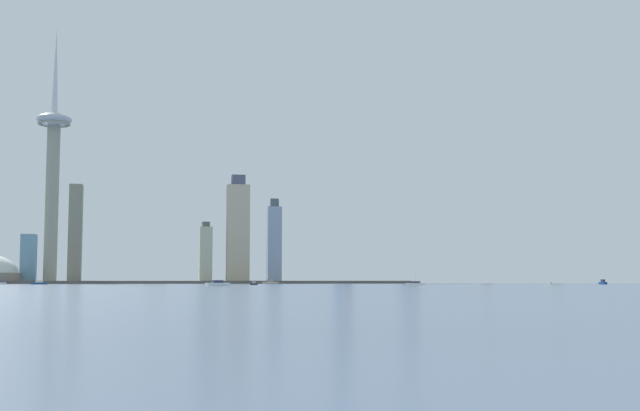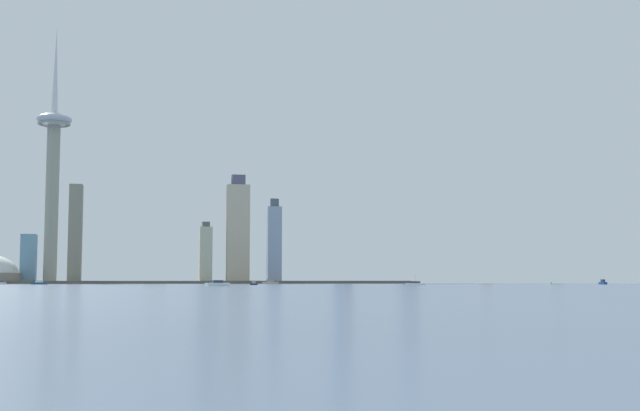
{
  "view_description": "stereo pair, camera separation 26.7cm",
  "coord_description": "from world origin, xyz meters",
  "px_view_note": "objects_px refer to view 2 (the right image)",
  "views": [
    {
      "loc": [
        -207.24,
        -531.99,
        4.72
      ],
      "look_at": [
        19.39,
        426.05,
        92.78
      ],
      "focal_mm": 46.57,
      "sensor_mm": 36.0,
      "label": 1
    },
    {
      "loc": [
        -206.98,
        -532.05,
        4.72
      ],
      "look_at": [
        19.39,
        426.05,
        92.78
      ],
      "focal_mm": 46.57,
      "sensor_mm": 36.0,
      "label": 2
    }
  ],
  "objects_px": {
    "skyscraper_4": "(155,267)",
    "boat_6": "(39,283)",
    "skyscraper_3": "(212,237)",
    "skyscraper_0": "(483,265)",
    "channel_buoy_0": "(551,283)",
    "skyscraper_12": "(53,257)",
    "boat_3": "(603,283)",
    "boat_0": "(1,283)",
    "skyscraper_7": "(274,243)",
    "boat_5": "(415,284)",
    "skyscraper_5": "(238,232)",
    "skyscraper_9": "(208,213)",
    "airplane": "(291,115)",
    "boat_2": "(217,284)",
    "skyscraper_11": "(339,215)",
    "observation_tower": "(53,161)",
    "skyscraper_13": "(205,254)",
    "boat_4": "(270,282)",
    "skyscraper_10": "(407,241)",
    "skyscraper_2": "(554,267)",
    "skyscraper_8": "(75,234)",
    "skyscraper_1": "(28,259)",
    "boat_1": "(254,283)",
    "skyscraper_6": "(346,241)"
  },
  "relations": [
    {
      "from": "skyscraper_11",
      "to": "boat_4",
      "type": "relative_size",
      "value": 9.29
    },
    {
      "from": "skyscraper_0",
      "to": "airplane",
      "type": "distance_m",
      "value": 342.22
    },
    {
      "from": "skyscraper_11",
      "to": "channel_buoy_0",
      "type": "height_order",
      "value": "skyscraper_11"
    },
    {
      "from": "skyscraper_2",
      "to": "skyscraper_3",
      "type": "relative_size",
      "value": 0.38
    },
    {
      "from": "skyscraper_9",
      "to": "skyscraper_5",
      "type": "bearing_deg",
      "value": -66.29
    },
    {
      "from": "skyscraper_7",
      "to": "boat_6",
      "type": "height_order",
      "value": "skyscraper_7"
    },
    {
      "from": "skyscraper_11",
      "to": "boat_3",
      "type": "xyz_separation_m",
      "value": [
        198.8,
        -259.94,
        -82.26
      ]
    },
    {
      "from": "skyscraper_12",
      "to": "boat_5",
      "type": "relative_size",
      "value": 3.85
    },
    {
      "from": "skyscraper_3",
      "to": "boat_6",
      "type": "distance_m",
      "value": 312.72
    },
    {
      "from": "skyscraper_12",
      "to": "boat_0",
      "type": "relative_size",
      "value": 6.52
    },
    {
      "from": "skyscraper_8",
      "to": "channel_buoy_0",
      "type": "height_order",
      "value": "skyscraper_8"
    },
    {
      "from": "skyscraper_8",
      "to": "skyscraper_1",
      "type": "bearing_deg",
      "value": -167.25
    },
    {
      "from": "skyscraper_2",
      "to": "airplane",
      "type": "distance_m",
      "value": 427.29
    },
    {
      "from": "skyscraper_0",
      "to": "channel_buoy_0",
      "type": "relative_size",
      "value": 24.87
    },
    {
      "from": "observation_tower",
      "to": "skyscraper_7",
      "type": "bearing_deg",
      "value": 1.23
    },
    {
      "from": "channel_buoy_0",
      "to": "skyscraper_1",
      "type": "bearing_deg",
      "value": 157.2
    },
    {
      "from": "skyscraper_4",
      "to": "boat_6",
      "type": "distance_m",
      "value": 259.96
    },
    {
      "from": "skyscraper_9",
      "to": "skyscraper_13",
      "type": "bearing_deg",
      "value": -97.13
    },
    {
      "from": "skyscraper_2",
      "to": "boat_2",
      "type": "relative_size",
      "value": 2.53
    },
    {
      "from": "skyscraper_4",
      "to": "skyscraper_12",
      "type": "distance_m",
      "value": 125.27
    },
    {
      "from": "skyscraper_13",
      "to": "boat_5",
      "type": "height_order",
      "value": "skyscraper_13"
    },
    {
      "from": "skyscraper_0",
      "to": "skyscraper_12",
      "type": "height_order",
      "value": "skyscraper_12"
    },
    {
      "from": "observation_tower",
      "to": "skyscraper_2",
      "type": "distance_m",
      "value": 677.07
    },
    {
      "from": "skyscraper_2",
      "to": "skyscraper_8",
      "type": "height_order",
      "value": "skyscraper_8"
    },
    {
      "from": "boat_0",
      "to": "skyscraper_3",
      "type": "bearing_deg",
      "value": 84.92
    },
    {
      "from": "skyscraper_7",
      "to": "boat_5",
      "type": "distance_m",
      "value": 320.85
    },
    {
      "from": "skyscraper_3",
      "to": "boat_4",
      "type": "height_order",
      "value": "skyscraper_3"
    },
    {
      "from": "boat_0",
      "to": "airplane",
      "type": "height_order",
      "value": "airplane"
    },
    {
      "from": "skyscraper_4",
      "to": "channel_buoy_0",
      "type": "height_order",
      "value": "skyscraper_4"
    },
    {
      "from": "boat_6",
      "to": "observation_tower",
      "type": "bearing_deg",
      "value": -70.6
    },
    {
      "from": "skyscraper_7",
      "to": "boat_4",
      "type": "relative_size",
      "value": 5.65
    },
    {
      "from": "boat_2",
      "to": "skyscraper_11",
      "type": "bearing_deg",
      "value": -132.13
    },
    {
      "from": "skyscraper_5",
      "to": "skyscraper_3",
      "type": "bearing_deg",
      "value": 101.56
    },
    {
      "from": "skyscraper_10",
      "to": "boat_5",
      "type": "xyz_separation_m",
      "value": [
        -105.58,
        -323.61,
        -51.96
      ]
    },
    {
      "from": "skyscraper_5",
      "to": "channel_buoy_0",
      "type": "relative_size",
      "value": 54.11
    },
    {
      "from": "skyscraper_2",
      "to": "skyscraper_0",
      "type": "bearing_deg",
      "value": 171.87
    },
    {
      "from": "channel_buoy_0",
      "to": "skyscraper_7",
      "type": "bearing_deg",
      "value": 140.85
    },
    {
      "from": "boat_3",
      "to": "boat_0",
      "type": "bearing_deg",
      "value": 73.35
    },
    {
      "from": "skyscraper_8",
      "to": "boat_1",
      "type": "distance_m",
      "value": 339.86
    },
    {
      "from": "skyscraper_2",
      "to": "boat_3",
      "type": "relative_size",
      "value": 4.78
    },
    {
      "from": "skyscraper_12",
      "to": "boat_1",
      "type": "relative_size",
      "value": 10.16
    },
    {
      "from": "observation_tower",
      "to": "airplane",
      "type": "height_order",
      "value": "observation_tower"
    },
    {
      "from": "skyscraper_3",
      "to": "skyscraper_7",
      "type": "relative_size",
      "value": 1.18
    },
    {
      "from": "skyscraper_13",
      "to": "boat_1",
      "type": "xyz_separation_m",
      "value": [
        18.8,
        -251.66,
        -32.86
      ]
    },
    {
      "from": "boat_2",
      "to": "channel_buoy_0",
      "type": "xyz_separation_m",
      "value": [
        362.76,
        180.08,
        -0.41
      ]
    },
    {
      "from": "skyscraper_7",
      "to": "boat_5",
      "type": "height_order",
      "value": "skyscraper_7"
    },
    {
      "from": "skyscraper_3",
      "to": "boat_6",
      "type": "xyz_separation_m",
      "value": [
        -189.94,
        -241.41,
        -58.61
      ]
    },
    {
      "from": "channel_buoy_0",
      "to": "skyscraper_0",
      "type": "bearing_deg",
      "value": 79.23
    },
    {
      "from": "skyscraper_2",
      "to": "skyscraper_5",
      "type": "bearing_deg",
      "value": -171.45
    },
    {
      "from": "skyscraper_0",
      "to": "skyscraper_6",
      "type": "xyz_separation_m",
      "value": [
        -190.46,
        21.34,
        32.71
      ]
    }
  ]
}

